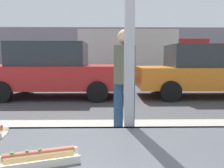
% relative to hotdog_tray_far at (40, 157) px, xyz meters
% --- Properties ---
extents(ground_plane, '(60.00, 60.00, 0.00)m').
position_rel_hotdog_tray_far_xyz_m(ground_plane, '(0.35, 8.35, -1.01)').
color(ground_plane, '#424244').
extents(sidewalk_strip, '(16.00, 2.80, 0.12)m').
position_rel_hotdog_tray_far_xyz_m(sidewalk_strip, '(0.35, 1.95, -0.95)').
color(sidewalk_strip, '#9E998E').
rests_on(sidewalk_strip, ground).
extents(building_facade_far, '(28.00, 1.20, 4.28)m').
position_rel_hotdog_tray_far_xyz_m(building_facade_far, '(0.35, 21.72, 1.13)').
color(building_facade_far, gray).
rests_on(building_facade_far, ground).
extents(hotdog_tray_far, '(0.29, 0.16, 0.05)m').
position_rel_hotdog_tray_far_xyz_m(hotdog_tray_far, '(0.00, 0.00, 0.00)').
color(hotdog_tray_far, beige).
rests_on(hotdog_tray_far, window_counter).
extents(parked_car_red, '(4.60, 1.98, 1.82)m').
position_rel_hotdog_tray_far_xyz_m(parked_car_red, '(-1.58, 6.43, -0.10)').
color(parked_car_red, red).
rests_on(parked_car_red, ground).
extents(parked_car_orange, '(4.66, 1.91, 1.75)m').
position_rel_hotdog_tray_far_xyz_m(parked_car_orange, '(3.53, 6.43, -0.13)').
color(parked_car_orange, orange).
rests_on(parked_car_orange, ground).
extents(box_truck, '(7.34, 2.44, 2.86)m').
position_rel_hotdog_tray_far_xyz_m(box_truck, '(2.08, 12.30, 0.57)').
color(box_truck, beige).
rests_on(box_truck, ground).
extents(pedestrian, '(0.32, 0.32, 1.63)m').
position_rel_hotdog_tray_far_xyz_m(pedestrian, '(0.48, 2.43, 0.05)').
color(pedestrian, navy).
rests_on(pedestrian, sidewalk_strip).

